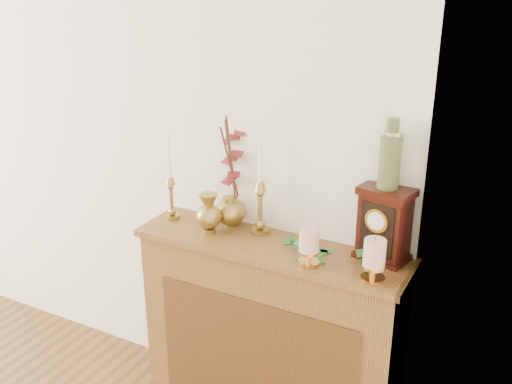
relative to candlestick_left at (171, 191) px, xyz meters
The scene contains 10 objects.
console_shelf 0.83m from the candlestick_left, ahead, with size 1.24×0.34×0.93m.
candlestick_left is the anchor object (origin of this frame).
candlestick_center 0.45m from the candlestick_left, ahead, with size 0.08×0.08×0.50m.
bud_vase 0.25m from the candlestick_left, 12.32° to the right, with size 0.12×0.12×0.19m.
ginger_jar 0.32m from the candlestick_left, 19.16° to the left, with size 0.22×0.23×0.54m.
pillar_candle_left 0.77m from the candlestick_left, ahead, with size 0.09×0.09×0.17m.
pillar_candle_right 1.04m from the candlestick_left, ahead, with size 0.10×0.10×0.19m.
ivy_garland 0.85m from the candlestick_left, ahead, with size 0.38×0.19×0.08m.
mantel_clock 1.01m from the candlestick_left, ahead, with size 0.24×0.19×0.31m.
ceramic_vase 1.05m from the candlestick_left, ahead, with size 0.09×0.09×0.28m.
Camera 1 is at (2.45, -0.01, 2.09)m, focal length 42.00 mm.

